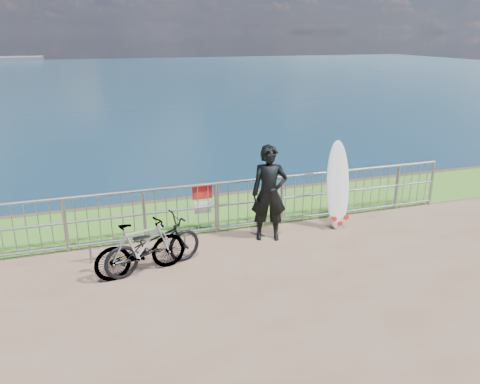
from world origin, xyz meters
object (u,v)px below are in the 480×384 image
object	(u,v)px
surfer	(269,193)
surfboard	(338,189)
bicycle_near	(153,245)
bicycle_far	(141,248)

from	to	relation	value
surfer	surfboard	size ratio (longest dim) A/B	1.03
surfboard	bicycle_near	bearing A→B (deg)	-170.02
bicycle_near	bicycle_far	distance (m)	0.25
bicycle_far	surfboard	bearing A→B (deg)	-91.28
bicycle_near	surfboard	bearing A→B (deg)	-95.88
surfboard	bicycle_near	xyz separation A→B (m)	(-4.09, -0.72, -0.40)
bicycle_near	bicycle_far	xyz separation A→B (m)	(-0.23, -0.10, 0.02)
surfer	bicycle_near	world-z (taller)	surfer
surfboard	bicycle_far	bearing A→B (deg)	-169.22
bicycle_near	surfer	bearing A→B (deg)	-92.19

